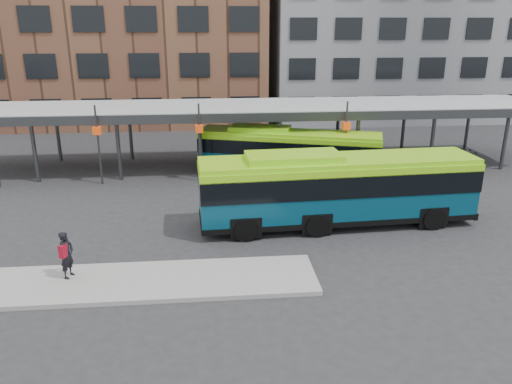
% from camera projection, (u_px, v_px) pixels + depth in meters
% --- Properties ---
extents(ground, '(120.00, 120.00, 0.00)m').
position_uv_depth(ground, '(267.00, 245.00, 22.08)').
color(ground, '#28282B').
rests_on(ground, ground).
extents(boarding_island, '(14.00, 3.00, 0.18)m').
position_uv_depth(boarding_island, '(131.00, 282.00, 18.74)').
color(boarding_island, gray).
rests_on(boarding_island, ground).
extents(canopy, '(40.00, 6.53, 4.80)m').
position_uv_depth(canopy, '(244.00, 109.00, 32.94)').
color(canopy, '#999B9E').
rests_on(canopy, ground).
extents(building_brick, '(26.00, 14.00, 22.00)m').
position_uv_depth(building_brick, '(126.00, 4.00, 47.79)').
color(building_brick, brown).
rests_on(building_brick, ground).
extents(building_grey, '(24.00, 14.00, 20.00)m').
position_uv_depth(building_grey, '(389.00, 15.00, 50.42)').
color(building_grey, slate).
rests_on(building_grey, ground).
extents(bus_front, '(13.29, 3.53, 3.63)m').
position_uv_depth(bus_front, '(336.00, 187.00, 23.77)').
color(bus_front, '#073C53').
rests_on(bus_front, ground).
extents(bus_rear, '(11.58, 5.82, 3.14)m').
position_uv_depth(bus_rear, '(288.00, 151.00, 31.55)').
color(bus_rear, '#073C53').
rests_on(bus_rear, ground).
extents(pedestrian, '(0.63, 0.77, 1.84)m').
position_uv_depth(pedestrian, '(67.00, 254.00, 18.65)').
color(pedestrian, black).
rests_on(pedestrian, boarding_island).
extents(bike_rack, '(6.01, 1.48, 1.06)m').
position_uv_depth(bike_rack, '(439.00, 157.00, 34.52)').
color(bike_rack, slate).
rests_on(bike_rack, ground).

